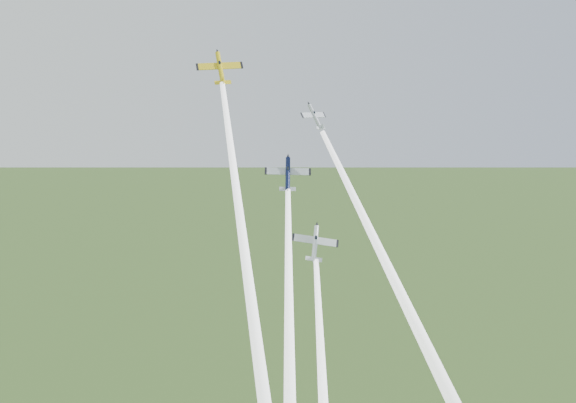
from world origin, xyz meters
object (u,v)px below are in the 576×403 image
object	(u,v)px
plane_silver_low	(315,243)
plane_silver_right	(315,117)
plane_yellow	(220,68)
plane_navy	(288,174)

from	to	relation	value
plane_silver_low	plane_silver_right	bearing A→B (deg)	86.10
plane_silver_low	plane_yellow	bearing A→B (deg)	159.31
plane_navy	plane_silver_low	distance (m)	13.76
plane_navy	plane_silver_low	xyz separation A→B (m)	(2.75, -5.76, -12.19)
plane_silver_right	plane_silver_low	distance (m)	23.35
plane_navy	plane_silver_right	bearing A→B (deg)	18.94
plane_yellow	plane_silver_low	distance (m)	36.29
plane_yellow	plane_silver_right	size ratio (longest dim) A/B	1.29
plane_navy	plane_silver_low	size ratio (longest dim) A/B	1.00
plane_yellow	plane_silver_low	bearing A→B (deg)	-32.95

